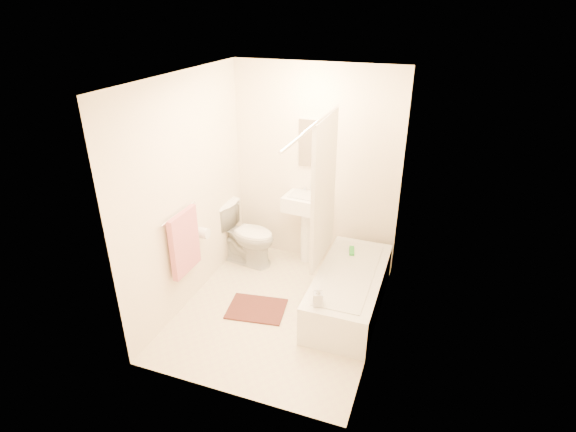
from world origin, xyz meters
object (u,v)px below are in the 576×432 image
(toilet, at_px, (246,234))
(bath_mat, at_px, (257,309))
(soap_bottle, at_px, (318,296))
(sink, at_px, (307,226))
(bathtub, at_px, (349,290))

(toilet, bearing_deg, bath_mat, -141.51)
(toilet, relative_size, soap_bottle, 3.89)
(sink, xyz_separation_m, bathtub, (0.72, -0.76, -0.28))
(soap_bottle, bearing_deg, sink, 111.71)
(bathtub, xyz_separation_m, bath_mat, (-0.91, -0.38, -0.20))
(toilet, bearing_deg, sink, -61.32)
(sink, height_order, bath_mat, sink)
(toilet, xyz_separation_m, soap_bottle, (1.25, -1.13, 0.15))
(bathtub, height_order, soap_bottle, soap_bottle)
(bathtub, height_order, bath_mat, bathtub)
(toilet, xyz_separation_m, bathtub, (1.42, -0.50, -0.16))
(bathtub, bearing_deg, bath_mat, -157.28)
(toilet, distance_m, bathtub, 1.52)
(toilet, distance_m, soap_bottle, 1.69)
(bath_mat, bearing_deg, toilet, 120.18)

